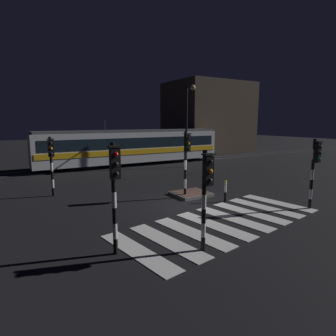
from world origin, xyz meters
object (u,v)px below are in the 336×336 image
Objects in this scene: traffic_light_corner_far_left at (51,158)px; traffic_light_corner_near_left at (115,182)px; traffic_light_kerb_mid_left at (206,186)px; traffic_light_median_centre at (186,155)px; traffic_light_corner_near_right at (315,163)px; bollard_island_edge at (225,191)px; street_lamp_trackside_right at (188,116)px; tram at (133,146)px.

traffic_light_corner_near_left is (0.53, -8.28, 0.13)m from traffic_light_corner_far_left.
traffic_light_kerb_mid_left is 0.93× the size of traffic_light_corner_near_left.
traffic_light_corner_far_left is at bearing 147.32° from traffic_light_median_centre.
traffic_light_corner_near_right is at bearing -49.64° from traffic_light_median_centre.
traffic_light_kerb_mid_left is 6.09m from bollard_island_edge.
traffic_light_corner_far_left is 0.92× the size of traffic_light_median_centre.
street_lamp_trackside_right reaches higher than traffic_light_median_centre.
bollard_island_edge is (-1.00, -13.90, -1.19)m from tram.
traffic_light_kerb_mid_left is at bearing -122.46° from street_lamp_trackside_right.
traffic_light_corner_near_right is 1.02× the size of traffic_light_kerb_mid_left.
traffic_light_corner_near_left is at bearing -131.60° from street_lamp_trackside_right.
bollard_island_edge is at bearing -114.31° from street_lamp_trackside_right.
tram is at bearing 73.32° from traffic_light_kerb_mid_left.
tram is at bearing 79.41° from traffic_light_median_centre.
traffic_light_corner_far_left is 11.84m from tram.
traffic_light_corner_near_right is at bearing -48.67° from bollard_island_edge.
street_lamp_trackside_right is (11.29, 12.72, 2.21)m from traffic_light_corner_near_left.
tram is at bearing 45.24° from traffic_light_corner_far_left.
bollard_island_edge is at bearing 42.31° from traffic_light_kerb_mid_left.
traffic_light_median_centre is 2.73m from bollard_island_edge.
street_lamp_trackside_right reaches higher than traffic_light_corner_near_left.
traffic_light_corner_near_left reaches higher than bollard_island_edge.
traffic_light_kerb_mid_left is at bearing -118.68° from traffic_light_median_centre.
traffic_light_corner_near_left reaches higher than traffic_light_corner_far_left.
tram is (-1.62, 16.88, -0.39)m from traffic_light_corner_near_right.
traffic_light_kerb_mid_left is at bearing -25.81° from traffic_light_corner_near_left.
street_lamp_trackside_right is (11.82, 4.44, 2.34)m from traffic_light_corner_far_left.
traffic_light_corner_near_right is 4.27m from bollard_island_edge.
traffic_light_corner_near_right is at bearing -1.18° from traffic_light_corner_near_left.
traffic_light_corner_near_right is 13.25m from street_lamp_trackside_right.
traffic_light_corner_far_left is 2.91× the size of bollard_island_edge.
traffic_light_kerb_mid_left is 0.91× the size of traffic_light_median_centre.
traffic_light_corner_near_right reaches higher than bollard_island_edge.
traffic_light_kerb_mid_left is (-6.97, -0.99, -0.04)m from traffic_light_corner_near_right.
street_lamp_trackside_right reaches higher than traffic_light_corner_far_left.
street_lamp_trackside_right is at bearing 48.40° from traffic_light_corner_near_left.
bollard_island_edge is (1.30, -1.63, -1.76)m from traffic_light_median_centre.
traffic_light_median_centre is at bearing 128.52° from bollard_island_edge.
traffic_light_corner_near_right is 0.46× the size of street_lamp_trackside_right.
tram is (-3.49, 3.96, -2.72)m from street_lamp_trackside_right.
street_lamp_trackside_right reaches higher than bollard_island_edge.
tram reaches higher than traffic_light_corner_far_left.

